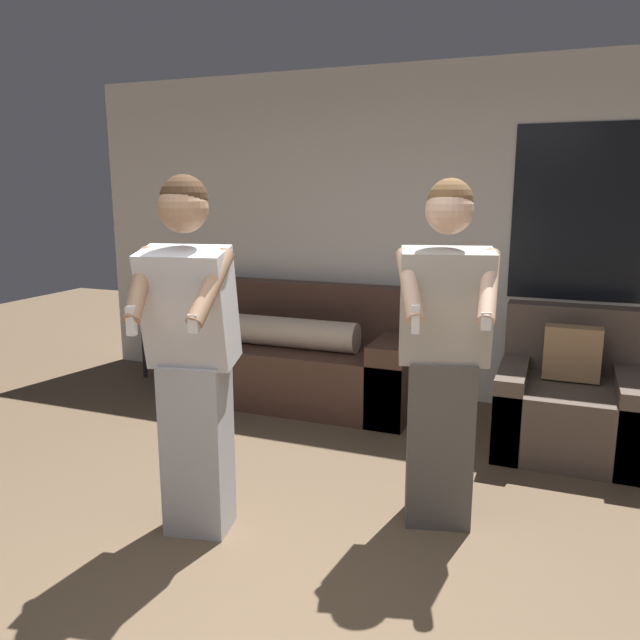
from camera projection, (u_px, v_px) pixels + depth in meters
name	position (u px, v px, depth m)	size (l,w,h in m)	color
wall_back	(432.00, 236.00, 5.08)	(6.29, 0.07, 2.70)	silver
couch	(300.00, 359.00, 5.19)	(1.97, 0.89, 0.94)	#472D23
armchair	(568.00, 402.00, 4.21)	(0.90, 0.90, 0.93)	brown
side_table	(172.00, 318.00, 5.82)	(0.48, 0.44, 0.81)	black
person_left	(192.00, 356.00, 3.03)	(0.48, 0.55, 1.79)	#B2B2B7
person_right	(443.00, 355.00, 3.12)	(0.52, 0.56, 1.78)	#56514C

